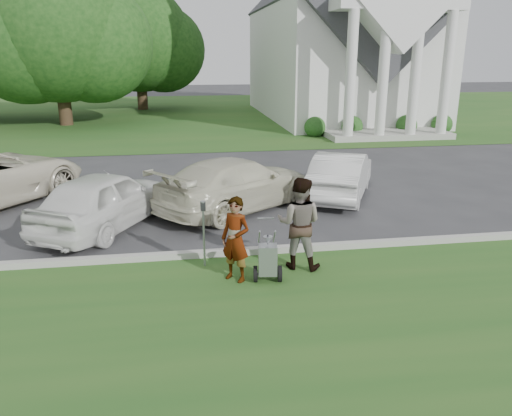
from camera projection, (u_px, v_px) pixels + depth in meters
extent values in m
plane|color=#333335|center=(257.00, 265.00, 10.12)|extent=(120.00, 120.00, 0.00)
cube|color=#22511C|center=(290.00, 347.00, 7.29)|extent=(80.00, 7.00, 0.01)
cube|color=#22511C|center=(198.00, 113.00, 35.59)|extent=(80.00, 30.00, 0.01)
cube|color=#9E9E93|center=(253.00, 251.00, 10.62)|extent=(80.00, 0.18, 0.15)
cube|color=white|center=(334.00, 62.00, 33.05)|extent=(9.00, 16.00, 7.00)
cube|color=#38383D|center=(337.00, 6.00, 32.01)|extent=(9.19, 17.00, 9.19)
cube|color=#9E9E93|center=(386.00, 134.00, 25.37)|extent=(6.20, 2.60, 0.30)
cylinder|color=white|center=(351.00, 78.00, 23.22)|extent=(0.50, 0.50, 6.00)
cylinder|color=white|center=(383.00, 78.00, 23.46)|extent=(0.50, 0.50, 6.00)
cylinder|color=white|center=(415.00, 77.00, 23.70)|extent=(0.50, 0.50, 6.00)
cylinder|color=white|center=(446.00, 77.00, 23.93)|extent=(0.50, 0.50, 6.00)
cube|color=white|center=(398.00, 4.00, 23.35)|extent=(6.20, 2.00, 0.60)
sphere|color=#1E4C19|center=(315.00, 127.00, 25.61)|extent=(1.10, 1.10, 1.10)
sphere|color=#1E4C19|center=(352.00, 126.00, 25.91)|extent=(1.10, 1.10, 1.10)
sphere|color=#1E4C19|center=(407.00, 125.00, 26.35)|extent=(1.10, 1.10, 1.10)
sphere|color=#1E4C19|center=(442.00, 124.00, 26.65)|extent=(1.10, 1.10, 1.10)
cylinder|color=#332316|center=(64.00, 98.00, 29.21)|extent=(0.76, 0.76, 3.20)
sphere|color=#163E13|center=(56.00, 27.00, 28.05)|extent=(8.40, 8.40, 8.40)
sphere|color=#163E13|center=(93.00, 43.00, 28.86)|extent=(6.89, 6.89, 6.89)
sphere|color=#163E13|center=(24.00, 38.00, 27.71)|extent=(7.22, 7.22, 7.22)
sphere|color=#163E13|center=(2.00, 34.00, 30.67)|extent=(7.54, 7.54, 7.54)
cylinder|color=#332316|center=(142.00, 89.00, 37.38)|extent=(0.76, 0.76, 3.00)
sphere|color=#163E13|center=(139.00, 39.00, 36.31)|extent=(7.60, 7.60, 7.60)
sphere|color=#163E13|center=(163.00, 50.00, 37.07)|extent=(6.23, 6.23, 6.23)
sphere|color=#163E13|center=(117.00, 47.00, 35.97)|extent=(6.54, 6.54, 6.54)
cylinder|color=black|center=(255.00, 274.00, 9.33)|extent=(0.11, 0.32, 0.31)
cylinder|color=black|center=(280.00, 274.00, 9.34)|extent=(0.11, 0.32, 0.31)
cylinder|color=#2D2D33|center=(268.00, 274.00, 9.34)|extent=(0.52, 0.11, 0.04)
cube|color=#989AA0|center=(268.00, 260.00, 9.25)|extent=(0.38, 0.32, 0.57)
cone|color=#989AA0|center=(268.00, 241.00, 9.14)|extent=(0.20, 0.20, 0.17)
cylinder|color=#2D2D33|center=(268.00, 236.00, 9.11)|extent=(0.04, 0.04, 0.06)
cylinder|color=#989AA0|center=(259.00, 237.00, 9.65)|extent=(0.13, 0.76, 0.55)
cylinder|color=#989AA0|center=(274.00, 237.00, 9.66)|extent=(0.13, 0.76, 0.55)
cylinder|color=#989AA0|center=(266.00, 218.00, 9.93)|extent=(0.33, 0.07, 0.03)
imported|color=#999999|center=(236.00, 240.00, 9.20)|extent=(0.70, 0.68, 1.61)
imported|color=#999999|center=(299.00, 224.00, 9.74)|extent=(1.10, 0.99, 1.84)
cylinder|color=#989AA0|center=(204.00, 239.00, 9.88)|extent=(0.04, 0.04, 1.19)
cube|color=#2D2D33|center=(203.00, 206.00, 9.68)|extent=(0.10, 0.07, 0.18)
cylinder|color=#989AA0|center=(203.00, 202.00, 9.65)|extent=(0.09, 0.09, 0.03)
imported|color=white|center=(105.00, 200.00, 12.07)|extent=(3.47, 4.52, 1.44)
imported|color=beige|center=(237.00, 184.00, 13.55)|extent=(5.07, 4.60, 1.42)
imported|color=silver|center=(341.00, 175.00, 14.74)|extent=(3.08, 4.28, 1.34)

